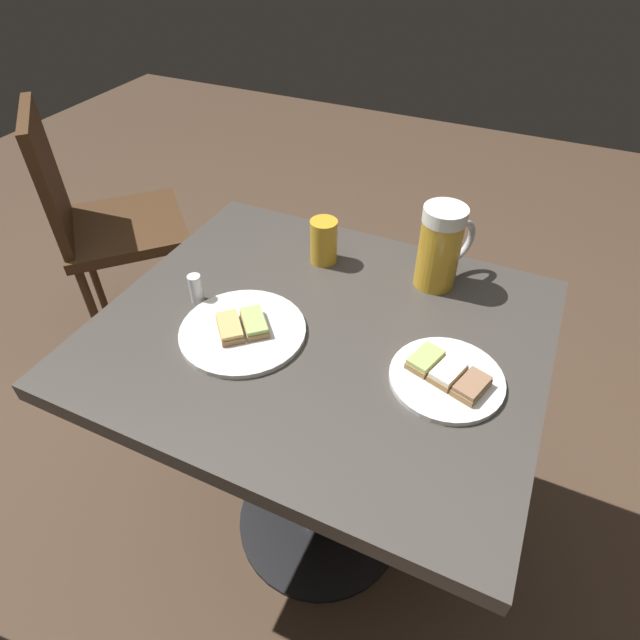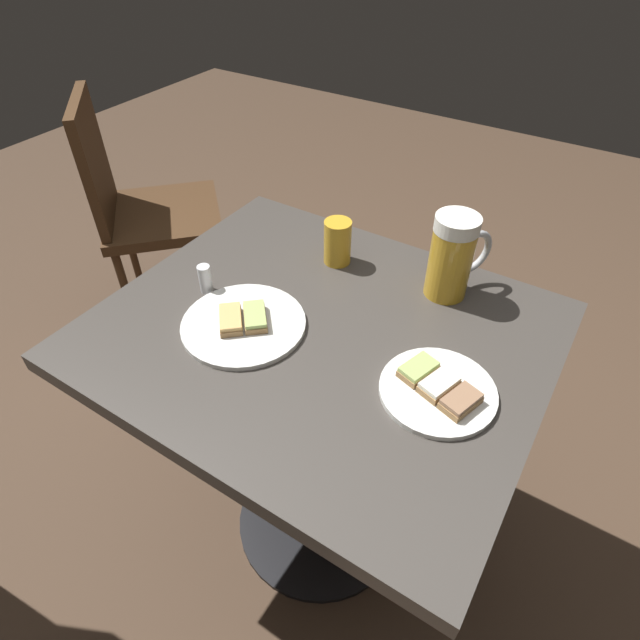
{
  "view_description": "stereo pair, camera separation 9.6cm",
  "coord_description": "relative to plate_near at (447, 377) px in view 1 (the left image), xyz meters",
  "views": [
    {
      "loc": [
        -0.3,
        0.65,
        1.37
      ],
      "look_at": [
        0.0,
        0.0,
        0.73
      ],
      "focal_mm": 29.36,
      "sensor_mm": 36.0,
      "label": 1
    },
    {
      "loc": [
        -0.39,
        0.61,
        1.37
      ],
      "look_at": [
        0.0,
        0.0,
        0.73
      ],
      "focal_mm": 29.36,
      "sensor_mm": 36.0,
      "label": 2
    }
  ],
  "objects": [
    {
      "name": "ground_plane",
      "position": [
        0.25,
        -0.03,
        -0.72
      ],
      "size": [
        6.0,
        6.0,
        0.0
      ],
      "primitive_type": "plane",
      "color": "#4C3828"
    },
    {
      "name": "cafe_table",
      "position": [
        0.25,
        -0.03,
        -0.16
      ],
      "size": [
        0.81,
        0.69,
        0.71
      ],
      "color": "black",
      "rests_on": "ground_plane"
    },
    {
      "name": "plate_near",
      "position": [
        0.0,
        0.0,
        0.0
      ],
      "size": [
        0.19,
        0.19,
        0.03
      ],
      "color": "white",
      "rests_on": "cafe_table"
    },
    {
      "name": "plate_far",
      "position": [
        0.37,
        0.04,
        -0.0
      ],
      "size": [
        0.23,
        0.23,
        0.03
      ],
      "color": "white",
      "rests_on": "cafe_table"
    },
    {
      "name": "beer_mug",
      "position": [
        0.09,
        -0.26,
        0.08
      ],
      "size": [
        0.1,
        0.13,
        0.17
      ],
      "color": "gold",
      "rests_on": "cafe_table"
    },
    {
      "name": "beer_glass_small",
      "position": [
        0.33,
        -0.23,
        0.04
      ],
      "size": [
        0.06,
        0.06,
        0.1
      ],
      "primitive_type": "cylinder",
      "color": "gold",
      "rests_on": "cafe_table"
    },
    {
      "name": "salt_shaker",
      "position": [
        0.5,
        -0.0,
        0.02
      ],
      "size": [
        0.03,
        0.03,
        0.06
      ],
      "primitive_type": "cylinder",
      "color": "silver",
      "rests_on": "cafe_table"
    },
    {
      "name": "cafe_chair",
      "position": [
        1.21,
        -0.43,
        -0.23
      ],
      "size": [
        0.54,
        0.54,
        0.85
      ],
      "rotation": [
        0.0,
        0.0,
        2.37
      ],
      "color": "#472D19",
      "rests_on": "ground_plane"
    }
  ]
}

